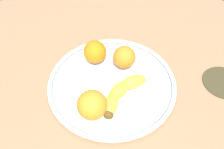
% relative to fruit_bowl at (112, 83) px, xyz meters
% --- Properties ---
extents(ground_plane, '(1.22, 1.22, 0.04)m').
position_rel_fruit_bowl_xyz_m(ground_plane, '(0.00, 0.00, -0.03)').
color(ground_plane, '#9B7452').
extents(fruit_bowl, '(0.36, 0.36, 0.02)m').
position_rel_fruit_bowl_xyz_m(fruit_bowl, '(0.00, 0.00, 0.00)').
color(fruit_bowl, silver).
rests_on(fruit_bowl, ground_plane).
extents(banana, '(0.18, 0.07, 0.04)m').
position_rel_fruit_bowl_xyz_m(banana, '(0.02, 0.05, 0.03)').
color(banana, yellow).
rests_on(banana, fruit_bowl).
extents(orange_back_right, '(0.07, 0.07, 0.07)m').
position_rel_fruit_bowl_xyz_m(orange_back_right, '(-0.07, -0.02, 0.04)').
color(orange_back_right, orange).
rests_on(orange_back_right, fruit_bowl).
extents(orange_back_left, '(0.08, 0.08, 0.08)m').
position_rel_fruit_bowl_xyz_m(orange_back_left, '(0.11, 0.04, 0.05)').
color(orange_back_left, orange).
rests_on(orange_back_left, fruit_bowl).
extents(orange_center, '(0.07, 0.07, 0.07)m').
position_rel_fruit_bowl_xyz_m(orange_center, '(-0.02, -0.09, 0.04)').
color(orange_center, orange).
rests_on(orange_center, fruit_bowl).
extents(ambient_coaster, '(0.12, 0.12, 0.01)m').
position_rel_fruit_bowl_xyz_m(ambient_coaster, '(-0.23, 0.22, -0.01)').
color(ambient_coaster, '#3D3620').
rests_on(ambient_coaster, ground_plane).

